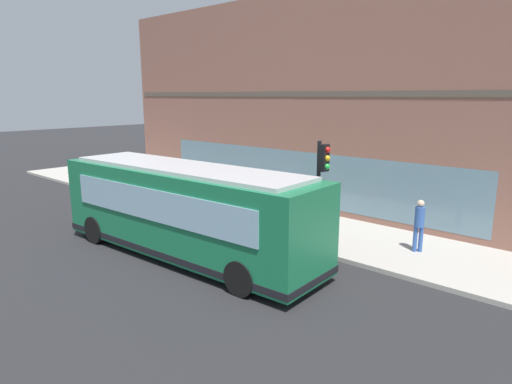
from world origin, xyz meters
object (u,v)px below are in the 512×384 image
object	(u,v)px
fire_hydrant	(283,224)
newspaper_vending_box	(190,195)
city_bus_nearside	(185,211)
pedestrian_by_light_pole	(254,198)
pedestrian_near_building_entrance	(419,222)
traffic_light_near_corner	(322,174)
pedestrian_near_hydrant	(182,178)

from	to	relation	value
fire_hydrant	newspaper_vending_box	world-z (taller)	newspaper_vending_box
city_bus_nearside	pedestrian_by_light_pole	world-z (taller)	city_bus_nearside
fire_hydrant	pedestrian_near_building_entrance	distance (m)	4.92
fire_hydrant	pedestrian_near_building_entrance	world-z (taller)	pedestrian_near_building_entrance
city_bus_nearside	pedestrian_near_building_entrance	distance (m)	7.78
city_bus_nearside	newspaper_vending_box	size ratio (longest dim) A/B	11.29
city_bus_nearside	pedestrian_by_light_pole	size ratio (longest dim) A/B	5.95
pedestrian_near_building_entrance	newspaper_vending_box	size ratio (longest dim) A/B	1.98
pedestrian_near_building_entrance	pedestrian_by_light_pole	world-z (taller)	pedestrian_near_building_entrance
city_bus_nearside	pedestrian_by_light_pole	bearing A→B (deg)	10.49
pedestrian_by_light_pole	pedestrian_near_building_entrance	bearing A→B (deg)	-81.94
pedestrian_by_light_pole	newspaper_vending_box	world-z (taller)	pedestrian_by_light_pole
city_bus_nearside	fire_hydrant	xyz separation A→B (m)	(3.79, -1.11, -1.04)
traffic_light_near_corner	pedestrian_by_light_pole	xyz separation A→B (m)	(0.86, 3.85, -1.57)
fire_hydrant	pedestrian_near_building_entrance	size ratio (longest dim) A/B	0.42
pedestrian_by_light_pole	newspaper_vending_box	size ratio (longest dim) A/B	1.90
pedestrian_near_hydrant	newspaper_vending_box	world-z (taller)	pedestrian_near_hydrant
traffic_light_near_corner	pedestrian_near_hydrant	distance (m)	9.97
pedestrian_near_building_entrance	pedestrian_by_light_pole	xyz separation A→B (m)	(-0.93, 6.57, -0.05)
pedestrian_near_building_entrance	pedestrian_near_hydrant	distance (m)	12.40
newspaper_vending_box	pedestrian_by_light_pole	bearing A→B (deg)	-91.54
pedestrian_by_light_pole	newspaper_vending_box	bearing A→B (deg)	88.46
city_bus_nearside	pedestrian_near_hydrant	size ratio (longest dim) A/B	6.00
traffic_light_near_corner	pedestrian_by_light_pole	size ratio (longest dim) A/B	2.15
city_bus_nearside	pedestrian_near_hydrant	bearing A→B (deg)	51.82
pedestrian_near_building_entrance	newspaper_vending_box	xyz separation A→B (m)	(-0.82, 10.82, -0.58)
pedestrian_by_light_pole	pedestrian_near_hydrant	world-z (taller)	pedestrian_by_light_pole
city_bus_nearside	newspaper_vending_box	world-z (taller)	city_bus_nearside
traffic_light_near_corner	pedestrian_near_building_entrance	distance (m)	3.59
city_bus_nearside	pedestrian_by_light_pole	xyz separation A→B (m)	(4.27, 0.79, -0.42)
pedestrian_near_building_entrance	city_bus_nearside	bearing A→B (deg)	132.00
fire_hydrant	newspaper_vending_box	xyz separation A→B (m)	(0.59, 6.15, 0.09)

